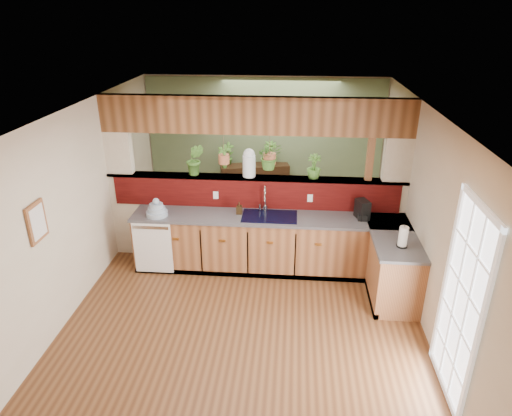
# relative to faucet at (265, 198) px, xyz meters

# --- Properties ---
(ground) EXTENTS (4.60, 7.00, 0.01)m
(ground) POSITION_rel_faucet_xyz_m (-0.17, -1.13, -1.13)
(ground) COLOR brown
(ground) RESTS_ON ground
(ceiling) EXTENTS (4.60, 7.00, 0.01)m
(ceiling) POSITION_rel_faucet_xyz_m (-0.17, -1.13, 1.47)
(ceiling) COLOR brown
(ceiling) RESTS_ON ground
(wall_back) EXTENTS (4.60, 0.02, 2.60)m
(wall_back) POSITION_rel_faucet_xyz_m (-0.17, 2.37, 0.17)
(wall_back) COLOR beige
(wall_back) RESTS_ON ground
(wall_left) EXTENTS (0.02, 7.00, 2.60)m
(wall_left) POSITION_rel_faucet_xyz_m (-2.47, -1.13, 0.17)
(wall_left) COLOR beige
(wall_left) RESTS_ON ground
(wall_right) EXTENTS (0.02, 7.00, 2.60)m
(wall_right) POSITION_rel_faucet_xyz_m (2.13, -1.13, 0.17)
(wall_right) COLOR beige
(wall_right) RESTS_ON ground
(pass_through_partition) EXTENTS (4.60, 0.21, 2.60)m
(pass_through_partition) POSITION_rel_faucet_xyz_m (-0.14, 0.21, 0.06)
(pass_through_partition) COLOR beige
(pass_through_partition) RESTS_ON ground
(pass_through_ledge) EXTENTS (4.60, 0.21, 0.04)m
(pass_through_ledge) POSITION_rel_faucet_xyz_m (-0.17, 0.22, 0.24)
(pass_through_ledge) COLOR brown
(pass_through_ledge) RESTS_ON ground
(header_beam) EXTENTS (4.60, 0.15, 0.55)m
(header_beam) POSITION_rel_faucet_xyz_m (-0.17, 0.22, 1.19)
(header_beam) COLOR brown
(header_beam) RESTS_ON ground
(sage_backwall) EXTENTS (4.55, 0.02, 2.55)m
(sage_backwall) POSITION_rel_faucet_xyz_m (-0.17, 2.35, 0.17)
(sage_backwall) COLOR #5F744F
(sage_backwall) RESTS_ON ground
(countertop) EXTENTS (4.14, 1.52, 0.90)m
(countertop) POSITION_rel_faucet_xyz_m (0.67, -0.27, -0.68)
(countertop) COLOR brown
(countertop) RESTS_ON ground
(dishwasher) EXTENTS (0.58, 0.03, 0.82)m
(dishwasher) POSITION_rel_faucet_xyz_m (-1.65, -0.47, -0.67)
(dishwasher) COLOR white
(dishwasher) RESTS_ON ground
(navy_sink) EXTENTS (0.82, 0.50, 0.18)m
(navy_sink) POSITION_rel_faucet_xyz_m (0.08, -0.16, -0.31)
(navy_sink) COLOR black
(navy_sink) RESTS_ON countertop
(french_door) EXTENTS (0.06, 1.02, 2.16)m
(french_door) POSITION_rel_faucet_xyz_m (2.10, -2.43, -0.08)
(french_door) COLOR white
(french_door) RESTS_ON ground
(framed_print) EXTENTS (0.04, 0.35, 0.45)m
(framed_print) POSITION_rel_faucet_xyz_m (-2.44, -1.93, 0.42)
(framed_print) COLOR brown
(framed_print) RESTS_ON wall_left
(faucet) EXTENTS (0.19, 0.19, 0.43)m
(faucet) POSITION_rel_faucet_xyz_m (0.00, 0.00, 0.00)
(faucet) COLOR #B7B7B2
(faucet) RESTS_ON countertop
(dish_stack) EXTENTS (0.32, 0.32, 0.28)m
(dish_stack) POSITION_rel_faucet_xyz_m (-1.60, -0.27, -0.14)
(dish_stack) COLOR #90A3BA
(dish_stack) RESTS_ON countertop
(soap_dispenser) EXTENTS (0.09, 0.09, 0.19)m
(soap_dispenser) POSITION_rel_faucet_xyz_m (-0.38, -0.10, -0.14)
(soap_dispenser) COLOR #372714
(soap_dispenser) RESTS_ON countertop
(coffee_maker) EXTENTS (0.15, 0.25, 0.28)m
(coffee_maker) POSITION_rel_faucet_xyz_m (1.44, -0.11, -0.10)
(coffee_maker) COLOR black
(coffee_maker) RESTS_ON countertop
(paper_towel) EXTENTS (0.14, 0.14, 0.30)m
(paper_towel) POSITION_rel_faucet_xyz_m (1.86, -0.95, -0.09)
(paper_towel) COLOR black
(paper_towel) RESTS_ON countertop
(glass_jar) EXTENTS (0.20, 0.20, 0.44)m
(glass_jar) POSITION_rel_faucet_xyz_m (-0.26, 0.22, 0.48)
(glass_jar) COLOR silver
(glass_jar) RESTS_ON pass_through_ledge
(ledge_plant_left) EXTENTS (0.28, 0.23, 0.49)m
(ledge_plant_left) POSITION_rel_faucet_xyz_m (-1.08, 0.22, 0.50)
(ledge_plant_left) COLOR #396824
(ledge_plant_left) RESTS_ON pass_through_ledge
(ledge_plant_right) EXTENTS (0.22, 0.22, 0.37)m
(ledge_plant_right) POSITION_rel_faucet_xyz_m (0.72, 0.22, 0.44)
(ledge_plant_right) COLOR #396824
(ledge_plant_right) RESTS_ON pass_through_ledge
(hanging_plant_a) EXTENTS (0.20, 0.17, 0.47)m
(hanging_plant_a) POSITION_rel_faucet_xyz_m (-0.64, 0.22, 0.67)
(hanging_plant_a) COLOR brown
(hanging_plant_a) RESTS_ON header_beam
(hanging_plant_b) EXTENTS (0.45, 0.42, 0.53)m
(hanging_plant_b) POSITION_rel_faucet_xyz_m (0.05, 0.22, 0.76)
(hanging_plant_b) COLOR brown
(hanging_plant_b) RESTS_ON header_beam
(shelving_console) EXTENTS (1.37, 0.64, 0.89)m
(shelving_console) POSITION_rel_faucet_xyz_m (-0.34, 2.12, -0.63)
(shelving_console) COLOR black
(shelving_console) RESTS_ON ground
(shelf_plant_a) EXTENTS (0.24, 0.17, 0.44)m
(shelf_plant_a) POSITION_rel_faucet_xyz_m (-0.85, 2.12, 0.03)
(shelf_plant_a) COLOR #396824
(shelf_plant_a) RESTS_ON shelving_console
(shelf_plant_b) EXTENTS (0.30, 0.30, 0.47)m
(shelf_plant_b) POSITION_rel_faucet_xyz_m (-0.04, 2.12, 0.05)
(shelf_plant_b) COLOR #396824
(shelf_plant_b) RESTS_ON shelving_console
(floor_plant) EXTENTS (0.86, 0.78, 0.84)m
(floor_plant) POSITION_rel_faucet_xyz_m (1.09, 1.37, -0.71)
(floor_plant) COLOR #396824
(floor_plant) RESTS_ON ground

